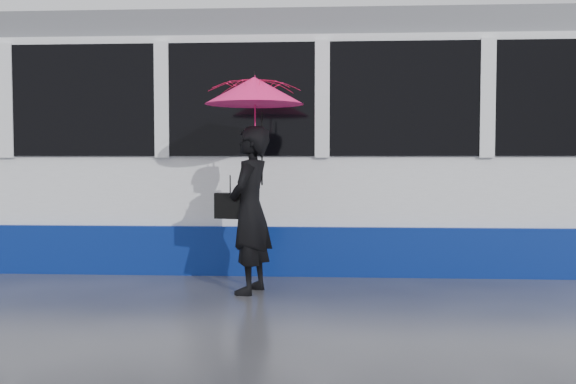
{
  "coord_description": "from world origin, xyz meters",
  "views": [
    {
      "loc": [
        0.43,
        -6.66,
        1.47
      ],
      "look_at": [
        0.01,
        0.38,
        1.1
      ],
      "focal_mm": 40.0,
      "sensor_mm": 36.0,
      "label": 1
    }
  ],
  "objects": [
    {
      "name": "tram",
      "position": [
        2.88,
        2.5,
        1.64
      ],
      "size": [
        26.0,
        2.56,
        3.35
      ],
      "color": "white",
      "rests_on": "ground"
    },
    {
      "name": "ground",
      "position": [
        0.0,
        0.0,
        0.0
      ],
      "size": [
        90.0,
        90.0,
        0.0
      ],
      "primitive_type": "plane",
      "color": "#28282D",
      "rests_on": "ground"
    },
    {
      "name": "rails",
      "position": [
        0.0,
        2.5,
        0.01
      ],
      "size": [
        34.0,
        1.51,
        0.02
      ],
      "color": "#3F3D38",
      "rests_on": "ground"
    },
    {
      "name": "umbrella",
      "position": [
        -0.34,
        0.26,
        1.99
      ],
      "size": [
        1.29,
        1.29,
        1.23
      ],
      "rotation": [
        0.0,
        0.0,
        -0.23
      ],
      "color": "#E71371",
      "rests_on": "ground"
    },
    {
      "name": "woman",
      "position": [
        -0.39,
        0.26,
        0.91
      ],
      "size": [
        0.58,
        0.75,
        1.82
      ],
      "primitive_type": "imported",
      "rotation": [
        0.0,
        0.0,
        -1.8
      ],
      "color": "black",
      "rests_on": "ground"
    },
    {
      "name": "handbag",
      "position": [
        -0.61,
        0.28,
        0.95
      ],
      "size": [
        0.35,
        0.21,
        0.46
      ],
      "rotation": [
        0.0,
        0.0,
        -0.23
      ],
      "color": "black",
      "rests_on": "ground"
    }
  ]
}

